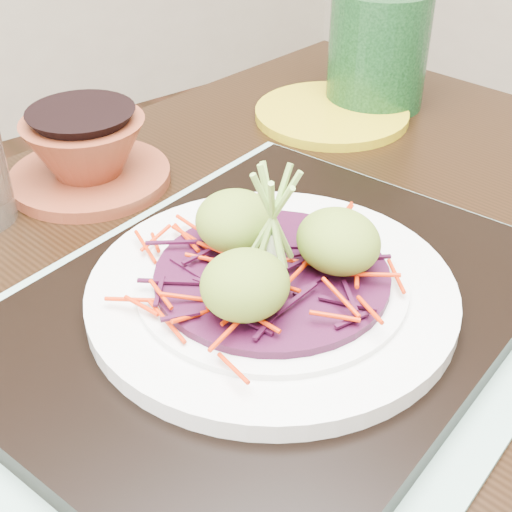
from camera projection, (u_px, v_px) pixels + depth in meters
dining_table at (243, 400)px, 0.64m from camera, size 1.28×0.95×0.74m
placemat at (271, 321)px, 0.58m from camera, size 0.59×0.51×0.00m
serving_tray at (271, 309)px, 0.57m from camera, size 0.51×0.43×0.02m
white_plate at (272, 290)px, 0.56m from camera, size 0.29×0.29×0.02m
cabbage_bed at (272, 275)px, 0.55m from camera, size 0.18×0.18×0.01m
carrot_julienne at (272, 266)px, 0.54m from camera, size 0.22×0.22×0.01m
guacamole_scoops at (273, 248)px, 0.53m from camera, size 0.16×0.14×0.05m
scallion_garnish at (273, 223)px, 0.52m from camera, size 0.07×0.07×0.10m
terracotta_bowl_set at (87, 155)px, 0.75m from camera, size 0.20×0.20×0.07m
yellow_plate at (332, 114)px, 0.90m from camera, size 0.21×0.21×0.01m
green_jar at (378, 49)px, 0.90m from camera, size 0.17×0.17×0.15m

